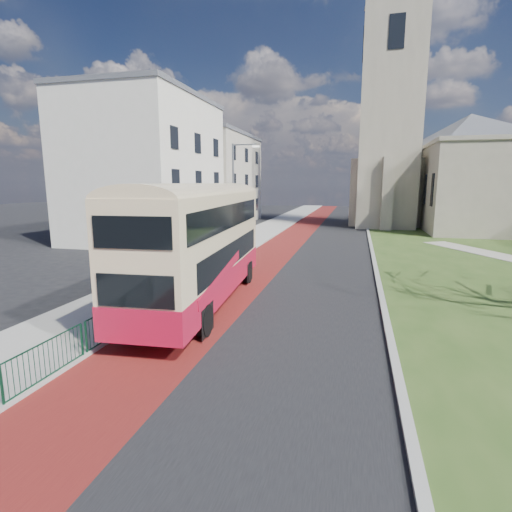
% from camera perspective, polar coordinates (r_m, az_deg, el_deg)
% --- Properties ---
extents(ground, '(160.00, 160.00, 0.00)m').
position_cam_1_polar(ground, '(13.78, -7.64, -11.86)').
color(ground, black).
rests_on(ground, ground).
extents(road_carriageway, '(9.00, 120.00, 0.01)m').
position_cam_1_polar(road_carriageway, '(32.40, 8.07, 1.09)').
color(road_carriageway, black).
rests_on(road_carriageway, ground).
extents(bus_lane, '(3.40, 120.00, 0.01)m').
position_cam_1_polar(bus_lane, '(32.79, 3.38, 1.28)').
color(bus_lane, '#591414').
rests_on(bus_lane, ground).
extents(pavement_west, '(4.00, 120.00, 0.12)m').
position_cam_1_polar(pavement_west, '(33.69, -2.98, 1.63)').
color(pavement_west, gray).
rests_on(pavement_west, ground).
extents(kerb_west, '(0.25, 120.00, 0.13)m').
position_cam_1_polar(kerb_west, '(33.16, 0.32, 1.51)').
color(kerb_west, '#999993').
rests_on(kerb_west, ground).
extents(kerb_east, '(0.25, 80.00, 0.13)m').
position_cam_1_polar(kerb_east, '(34.22, 16.12, 1.37)').
color(kerb_east, '#999993').
rests_on(kerb_east, ground).
extents(pedestrian_railing, '(0.07, 24.00, 1.12)m').
position_cam_1_polar(pedestrian_railing, '(18.22, -11.67, -4.58)').
color(pedestrian_railing, '#0E3D26').
rests_on(pedestrian_railing, ground).
extents(gothic_church, '(16.38, 18.00, 40.00)m').
position_cam_1_polar(gothic_church, '(51.03, 23.99, 18.50)').
color(gothic_church, gray).
rests_on(gothic_church, ground).
extents(street_block_near, '(10.30, 14.30, 13.00)m').
position_cam_1_polar(street_block_near, '(38.72, -15.29, 12.00)').
color(street_block_near, silver).
rests_on(street_block_near, ground).
extents(street_block_far, '(10.30, 16.30, 11.50)m').
position_cam_1_polar(street_block_far, '(53.25, -6.68, 10.95)').
color(street_block_far, '#B4AC98').
rests_on(street_block_far, ground).
extents(streetlamp, '(2.13, 0.18, 8.00)m').
position_cam_1_polar(streetlamp, '(31.20, -2.99, 9.29)').
color(streetlamp, gray).
rests_on(streetlamp, pavement_west).
extents(bus, '(3.59, 12.04, 4.96)m').
position_cam_1_polar(bus, '(17.11, -8.02, 2.35)').
color(bus, '#B2102E').
rests_on(bus, ground).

